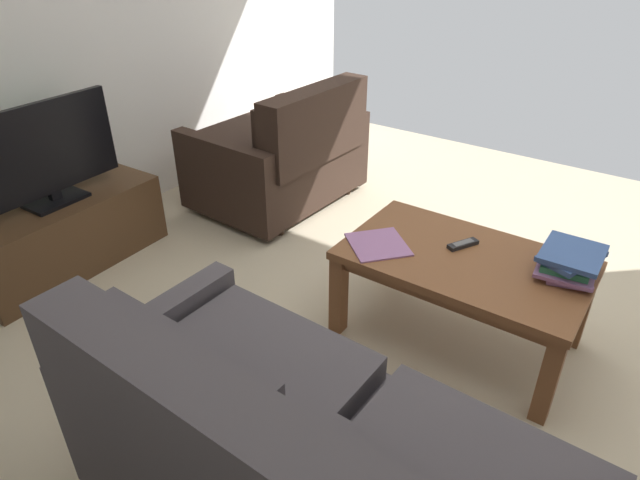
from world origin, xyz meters
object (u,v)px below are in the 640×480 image
(tv_stand, at_px, (65,234))
(book_stack, at_px, (569,261))
(tv_remote, at_px, (463,244))
(flat_tv, at_px, (43,153))
(loveseat_near, at_px, (283,154))
(loose_magazine, at_px, (378,244))
(coffee_table, at_px, (463,269))

(tv_stand, relative_size, book_stack, 3.43)
(book_stack, height_order, tv_remote, book_stack)
(flat_tv, xyz_separation_m, tv_remote, (-2.11, -0.79, -0.24))
(tv_stand, relative_size, tv_remote, 7.06)
(loveseat_near, height_order, loose_magazine, loveseat_near)
(loveseat_near, height_order, tv_remote, loveseat_near)
(loveseat_near, height_order, coffee_table, loveseat_near)
(flat_tv, bearing_deg, book_stack, -161.84)
(tv_stand, xyz_separation_m, flat_tv, (-0.00, -0.00, 0.51))
(coffee_table, xyz_separation_m, flat_tv, (2.15, 0.71, 0.32))
(coffee_table, xyz_separation_m, tv_stand, (2.15, 0.71, -0.19))
(tv_stand, height_order, book_stack, book_stack)
(coffee_table, distance_m, tv_remote, 0.13)
(book_stack, bearing_deg, tv_remote, 6.18)
(loveseat_near, relative_size, book_stack, 3.52)
(flat_tv, bearing_deg, loveseat_near, -110.18)
(flat_tv, relative_size, loose_magazine, 3.21)
(coffee_table, xyz_separation_m, tv_remote, (0.05, -0.08, 0.08))
(tv_stand, height_order, loose_magazine, loose_magazine)
(flat_tv, height_order, book_stack, flat_tv)
(loose_magazine, bearing_deg, loveseat_near, -83.14)
(loveseat_near, xyz_separation_m, book_stack, (-2.05, 0.57, 0.16))
(flat_tv, xyz_separation_m, book_stack, (-2.57, -0.84, -0.19))
(book_stack, bearing_deg, coffee_table, 17.93)
(flat_tv, bearing_deg, tv_remote, -159.38)
(loose_magazine, bearing_deg, tv_remote, 164.46)
(loveseat_near, bearing_deg, loose_magazine, 146.05)
(book_stack, bearing_deg, tv_stand, 18.17)
(coffee_table, bearing_deg, loose_magazine, 20.00)
(coffee_table, height_order, tv_stand, coffee_table)
(loveseat_near, xyz_separation_m, flat_tv, (0.52, 1.41, 0.35))
(loveseat_near, distance_m, flat_tv, 1.54)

